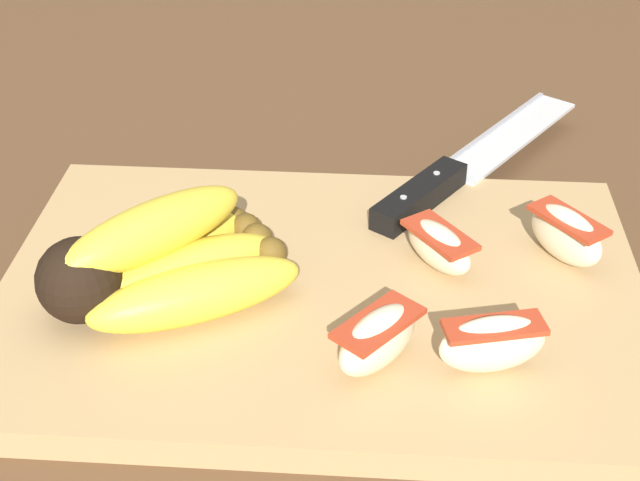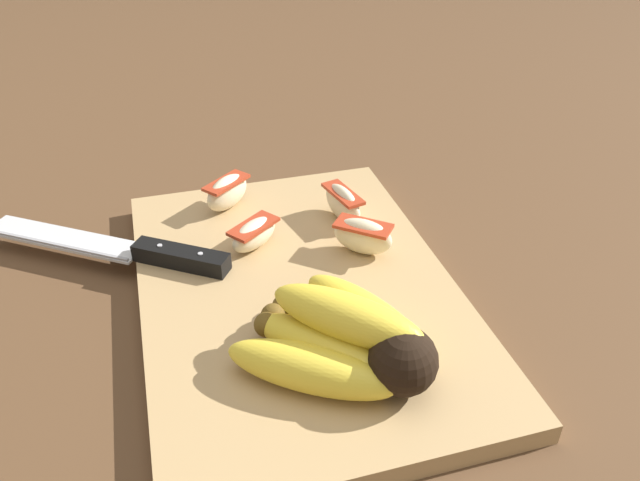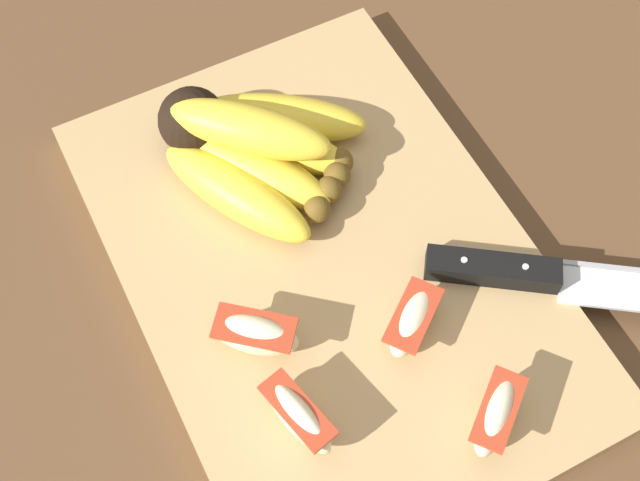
{
  "view_description": "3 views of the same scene",
  "coord_description": "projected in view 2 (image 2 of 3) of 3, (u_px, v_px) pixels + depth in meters",
  "views": [
    {
      "loc": [
        -0.05,
        0.47,
        0.39
      ],
      "look_at": [
        -0.01,
        -0.03,
        0.05
      ],
      "focal_mm": 51.64,
      "sensor_mm": 36.0,
      "label": 1
    },
    {
      "loc": [
        0.45,
        -0.13,
        0.4
      ],
      "look_at": [
        -0.04,
        0.01,
        0.05
      ],
      "focal_mm": 35.88,
      "sensor_mm": 36.0,
      "label": 2
    },
    {
      "loc": [
        -0.29,
        0.13,
        0.61
      ],
      "look_at": [
        -0.01,
        -0.02,
        0.04
      ],
      "focal_mm": 48.98,
      "sensor_mm": 36.0,
      "label": 3
    }
  ],
  "objects": [
    {
      "name": "banana_bunch",
      "position": [
        347.0,
        338.0,
        0.52
      ],
      "size": [
        0.17,
        0.18,
        0.07
      ],
      "color": "black",
      "rests_on": "cutting_board"
    },
    {
      "name": "apple_wedge_middle",
      "position": [
        363.0,
        236.0,
        0.65
      ],
      "size": [
        0.06,
        0.06,
        0.04
      ],
      "color": "beige",
      "rests_on": "cutting_board"
    },
    {
      "name": "apple_wedge_far",
      "position": [
        343.0,
        203.0,
        0.7
      ],
      "size": [
        0.07,
        0.03,
        0.04
      ],
      "color": "beige",
      "rests_on": "cutting_board"
    },
    {
      "name": "apple_wedge_extra",
      "position": [
        227.0,
        192.0,
        0.72
      ],
      "size": [
        0.06,
        0.06,
        0.04
      ],
      "color": "beige",
      "rests_on": "cutting_board"
    },
    {
      "name": "chefs_knife",
      "position": [
        139.0,
        251.0,
        0.65
      ],
      "size": [
        0.18,
        0.25,
        0.02
      ],
      "color": "silver",
      "rests_on": "cutting_board"
    },
    {
      "name": "cutting_board",
      "position": [
        299.0,
        295.0,
        0.62
      ],
      "size": [
        0.43,
        0.3,
        0.02
      ],
      "primitive_type": "cube",
      "color": "tan",
      "rests_on": "ground_plane"
    },
    {
      "name": "ground_plane",
      "position": [
        321.0,
        309.0,
        0.61
      ],
      "size": [
        6.0,
        6.0,
        0.0
      ],
      "primitive_type": "plane",
      "color": "brown"
    },
    {
      "name": "apple_wedge_near",
      "position": [
        254.0,
        234.0,
        0.66
      ],
      "size": [
        0.06,
        0.06,
        0.03
      ],
      "color": "beige",
      "rests_on": "cutting_board"
    }
  ]
}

